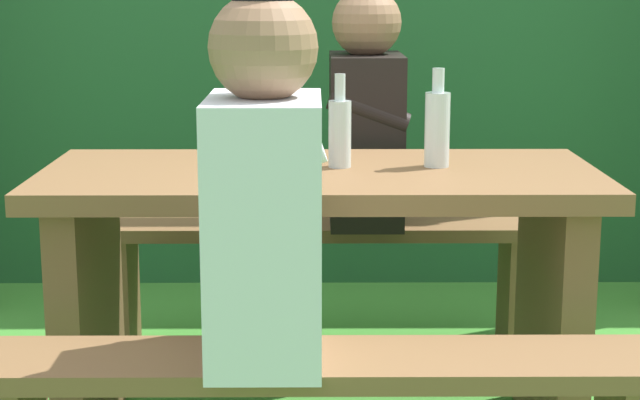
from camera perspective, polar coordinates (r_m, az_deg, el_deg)
name	(u,v)px	position (r m, az deg, el deg)	size (l,w,h in m)	color
hedge_backdrop	(317,23)	(4.49, -0.16, 9.68)	(6.40, 0.97, 2.01)	#21572C
picnic_table	(320,257)	(2.67, 0.00, -3.13)	(1.40, 0.64, 0.72)	brown
bench_far	(319,261)	(3.29, -0.07, -3.33)	(1.40, 0.24, 0.44)	brown
person_white_shirt	(265,194)	(2.03, -3.04, 0.35)	(0.25, 0.35, 0.72)	silver
person_black_coat	(366,116)	(3.20, 2.53, 4.60)	(0.25, 0.35, 0.72)	black
drinking_glass	(304,146)	(2.73, -0.87, 2.98)	(0.08, 0.08, 0.08)	silver
bottle_left	(437,126)	(2.66, 6.43, 4.02)	(0.06, 0.06, 0.25)	silver
bottle_right	(340,130)	(2.64, 1.09, 3.83)	(0.06, 0.06, 0.24)	silver
bottle_center	(269,123)	(2.72, -2.82, 4.22)	(0.07, 0.07, 0.25)	silver
cell_phone	(257,168)	(2.62, -3.45, 1.78)	(0.07, 0.14, 0.01)	black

